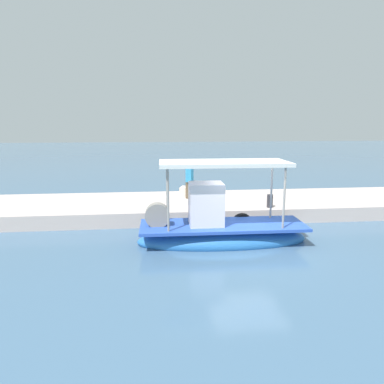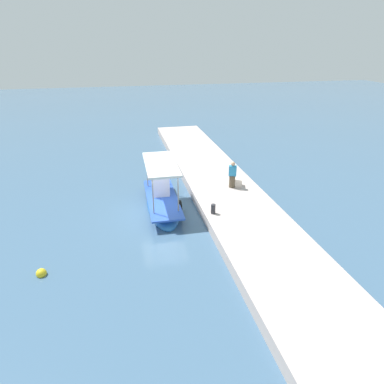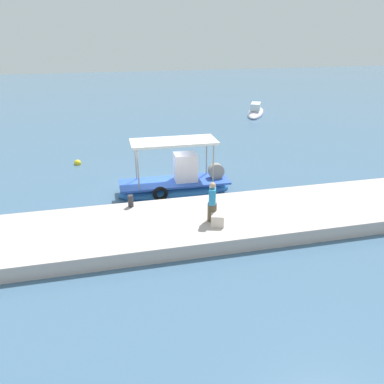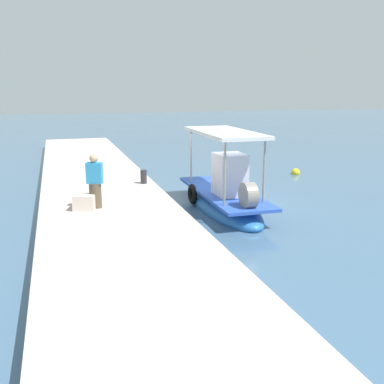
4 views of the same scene
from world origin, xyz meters
TOP-DOWN VIEW (x-y plane):
  - ground_plane at (0.00, 0.00)m, footprint 120.00×120.00m
  - dock_quay at (0.00, -4.12)m, footprint 36.00×4.22m
  - main_fishing_boat at (0.94, -0.10)m, footprint 5.72×1.87m
  - fisherman_near_bollard at (1.51, -4.54)m, footprint 0.47×0.53m
  - mooring_bollard at (-1.55, -2.46)m, footprint 0.24×0.24m
  - cargo_crate at (1.64, -4.88)m, footprint 0.67×0.75m
  - marker_buoy at (-4.13, 5.64)m, footprint 0.42×0.42m

SIDE VIEW (x-z plane):
  - ground_plane at x=0.00m, z-range 0.00..0.00m
  - marker_buoy at x=-4.13m, z-range -0.13..0.29m
  - dock_quay at x=0.00m, z-range 0.00..0.58m
  - main_fishing_boat at x=0.94m, z-range -1.06..2.03m
  - cargo_crate at x=1.64m, z-range 0.58..1.04m
  - mooring_bollard at x=-1.55m, z-range 0.58..1.11m
  - fisherman_near_bollard at x=1.51m, z-range 0.50..2.16m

